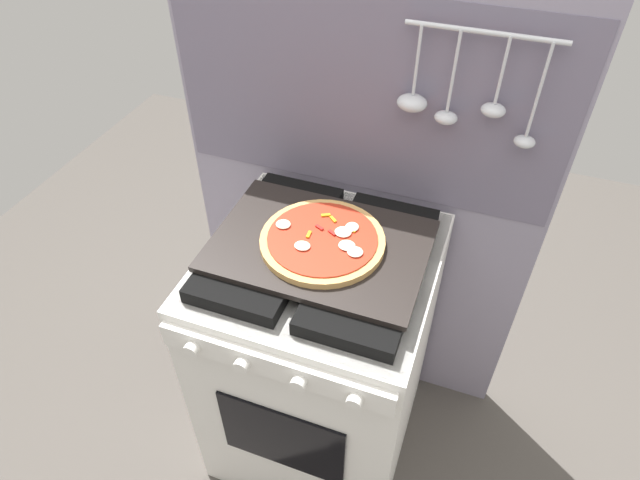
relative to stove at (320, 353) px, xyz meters
The scene contains 5 objects.
ground_plane 0.45m from the stove, 90.00° to the left, with size 4.00×4.00×0.00m, color #4C4742.
kitchen_backsplash 0.48m from the stove, 89.55° to the left, with size 1.10×0.09×1.55m.
stove is the anchor object (origin of this frame).
baking_tray 0.46m from the stove, 90.00° to the left, with size 0.54×0.38×0.02m, color black.
pizza_left 0.48m from the stove, 33.72° to the left, with size 0.32×0.32×0.03m.
Camera 1 is at (0.35, -0.95, 1.85)m, focal length 30.51 mm.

